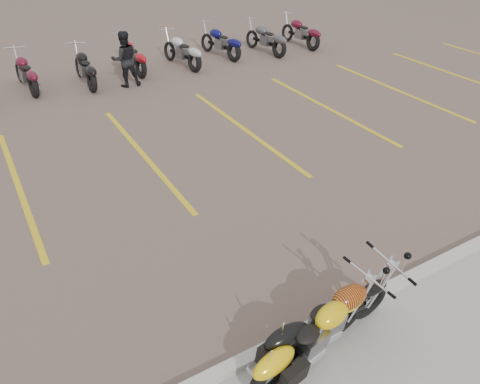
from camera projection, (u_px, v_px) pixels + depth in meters
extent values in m
plane|color=brown|center=(229.00, 253.00, 7.84)|extent=(100.00, 100.00, 0.00)
cube|color=#ADAAA3|center=(300.00, 333.00, 6.36)|extent=(60.00, 0.18, 0.12)
torus|color=black|center=(345.00, 315.00, 6.32)|extent=(0.61, 0.20, 0.60)
torus|color=black|center=(269.00, 374.00, 5.55)|extent=(0.65, 0.26, 0.63)
cube|color=black|center=(310.00, 340.00, 5.90)|extent=(1.20, 0.31, 0.09)
cube|color=slate|center=(308.00, 339.00, 5.85)|extent=(0.43, 0.34, 0.31)
ellipsoid|color=yellow|center=(326.00, 312.00, 5.86)|extent=(0.57, 0.38, 0.28)
ellipsoid|color=black|center=(302.00, 331.00, 5.65)|extent=(0.39, 0.30, 0.11)
torus|color=black|center=(366.00, 301.00, 6.51)|extent=(0.62, 0.13, 0.62)
torus|color=black|center=(282.00, 349.00, 5.84)|extent=(0.66, 0.19, 0.66)
cube|color=black|center=(327.00, 321.00, 6.15)|extent=(1.24, 0.17, 0.10)
cube|color=slate|center=(324.00, 319.00, 6.09)|extent=(0.41, 0.30, 0.32)
ellipsoid|color=black|center=(345.00, 294.00, 6.08)|extent=(0.57, 0.33, 0.29)
ellipsoid|color=black|center=(319.00, 310.00, 5.90)|extent=(0.38, 0.26, 0.11)
imported|color=black|center=(125.00, 59.00, 14.04)|extent=(0.87, 0.71, 1.66)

